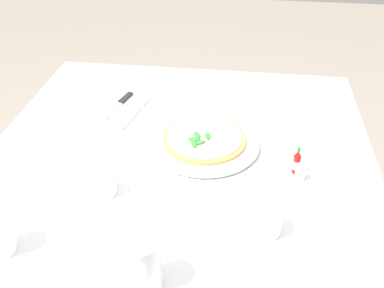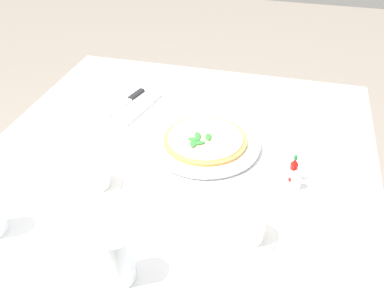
{
  "view_description": "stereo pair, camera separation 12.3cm",
  "coord_description": "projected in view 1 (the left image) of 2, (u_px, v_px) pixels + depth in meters",
  "views": [
    {
      "loc": [
        0.97,
        0.16,
        1.5
      ],
      "look_at": [
        -0.03,
        0.03,
        0.78
      ],
      "focal_mm": 39.83,
      "sensor_mm": 36.0,
      "label": 1
    },
    {
      "loc": [
        0.94,
        0.28,
        1.5
      ],
      "look_at": [
        -0.03,
        0.03,
        0.78
      ],
      "focal_mm": 39.83,
      "sensor_mm": 36.0,
      "label": 2
    }
  ],
  "objects": [
    {
      "name": "hot_sauce_bottle",
      "position": [
        297.0,
        162.0,
        1.14
      ],
      "size": [
        0.02,
        0.02,
        0.08
      ],
      "color": "#B7140F",
      "rests_on": "dining_table"
    },
    {
      "name": "menu_card",
      "position": [
        197.0,
        93.0,
        1.46
      ],
      "size": [
        0.04,
        0.08,
        0.06
      ],
      "rotation": [
        0.0,
        0.0,
        2.01
      ],
      "color": "white",
      "rests_on": "dining_table"
    },
    {
      "name": "pizza_plate",
      "position": [
        204.0,
        142.0,
        1.26
      ],
      "size": [
        0.32,
        0.32,
        0.02
      ],
      "color": "white",
      "rests_on": "dining_table"
    },
    {
      "name": "salt_shaker",
      "position": [
        301.0,
        172.0,
        1.12
      ],
      "size": [
        0.03,
        0.03,
        0.06
      ],
      "color": "white",
      "rests_on": "dining_table"
    },
    {
      "name": "napkin_folded",
      "position": [
        119.0,
        108.0,
        1.42
      ],
      "size": [
        0.24,
        0.17,
        0.02
      ],
      "rotation": [
        0.0,
        0.0,
        -0.2
      ],
      "color": "white",
      "rests_on": "dining_table"
    },
    {
      "name": "water_glass_right_edge",
      "position": [
        142.0,
        264.0,
        0.84
      ],
      "size": [
        0.07,
        0.07,
        0.12
      ],
      "color": "white",
      "rests_on": "dining_table"
    },
    {
      "name": "dinner_knife",
      "position": [
        118.0,
        105.0,
        1.41
      ],
      "size": [
        0.19,
        0.07,
        0.01
      ],
      "rotation": [
        0.0,
        0.0,
        -0.27
      ],
      "color": "silver",
      "rests_on": "napkin_folded"
    },
    {
      "name": "coffee_cup_near_left",
      "position": [
        101.0,
        185.0,
        1.07
      ],
      "size": [
        0.13,
        0.13,
        0.06
      ],
      "color": "white",
      "rests_on": "dining_table"
    },
    {
      "name": "dining_table",
      "position": [
        180.0,
        189.0,
        1.31
      ],
      "size": [
        1.11,
        1.11,
        0.76
      ],
      "color": "white",
      "rests_on": "ground_plane"
    },
    {
      "name": "pepper_shaker",
      "position": [
        292.0,
        158.0,
        1.17
      ],
      "size": [
        0.03,
        0.03,
        0.06
      ],
      "color": "white",
      "rests_on": "dining_table"
    },
    {
      "name": "pizza",
      "position": [
        204.0,
        138.0,
        1.25
      ],
      "size": [
        0.24,
        0.24,
        0.02
      ],
      "color": "#C68E47",
      "rests_on": "pizza_plate"
    },
    {
      "name": "coffee_cup_back_corner",
      "position": [
        264.0,
        223.0,
        0.97
      ],
      "size": [
        0.13,
        0.13,
        0.07
      ],
      "color": "white",
      "rests_on": "dining_table"
    }
  ]
}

